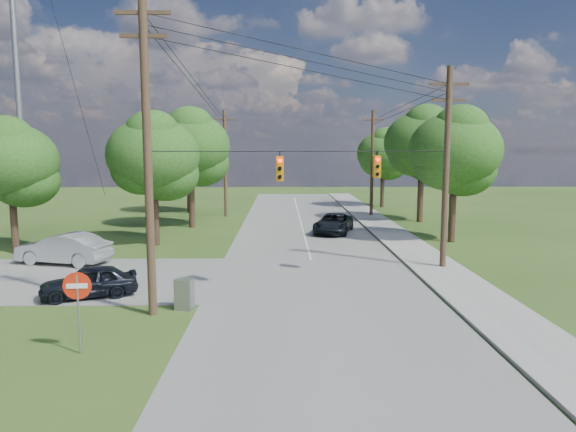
{
  "coord_description": "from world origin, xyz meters",
  "views": [
    {
      "loc": [
        0.34,
        -18.65,
        6.22
      ],
      "look_at": [
        0.63,
        5.0,
        3.21
      ],
      "focal_mm": 32.0,
      "sensor_mm": 36.0,
      "label": 1
    }
  ],
  "objects_px": {
    "pole_north_e": "(372,162)",
    "car_cross_silver": "(63,249)",
    "control_cabinet": "(184,294)",
    "do_not_enter_sign": "(78,295)",
    "pole_north_w": "(225,162)",
    "car_main_north": "(334,223)",
    "pole_sw": "(147,151)",
    "pole_ne": "(446,165)",
    "car_cross_dark": "(89,282)"
  },
  "relations": [
    {
      "from": "pole_sw",
      "to": "pole_north_w",
      "type": "height_order",
      "value": "pole_sw"
    },
    {
      "from": "pole_ne",
      "to": "do_not_enter_sign",
      "type": "height_order",
      "value": "pole_ne"
    },
    {
      "from": "car_main_north",
      "to": "car_cross_silver",
      "type": "bearing_deg",
      "value": -131.16
    },
    {
      "from": "pole_sw",
      "to": "car_main_north",
      "type": "relative_size",
      "value": 2.27
    },
    {
      "from": "pole_north_e",
      "to": "do_not_enter_sign",
      "type": "xyz_separation_m",
      "value": [
        -14.78,
        -33.4,
        -3.27
      ]
    },
    {
      "from": "pole_north_w",
      "to": "car_cross_silver",
      "type": "bearing_deg",
      "value": -107.86
    },
    {
      "from": "pole_north_w",
      "to": "car_main_north",
      "type": "distance_m",
      "value": 14.49
    },
    {
      "from": "car_cross_silver",
      "to": "pole_north_w",
      "type": "bearing_deg",
      "value": 176.5
    },
    {
      "from": "pole_north_e",
      "to": "do_not_enter_sign",
      "type": "bearing_deg",
      "value": -113.87
    },
    {
      "from": "pole_north_e",
      "to": "pole_north_w",
      "type": "xyz_separation_m",
      "value": [
        -13.9,
        0.0,
        0.0
      ]
    },
    {
      "from": "control_cabinet",
      "to": "do_not_enter_sign",
      "type": "bearing_deg",
      "value": -106.03
    },
    {
      "from": "pole_sw",
      "to": "car_cross_silver",
      "type": "distance_m",
      "value": 12.52
    },
    {
      "from": "car_cross_silver",
      "to": "control_cabinet",
      "type": "relative_size",
      "value": 4.18
    },
    {
      "from": "pole_north_w",
      "to": "car_main_north",
      "type": "height_order",
      "value": "pole_north_w"
    },
    {
      "from": "pole_ne",
      "to": "do_not_enter_sign",
      "type": "xyz_separation_m",
      "value": [
        -14.78,
        -11.4,
        -3.6
      ]
    },
    {
      "from": "pole_north_e",
      "to": "car_main_north",
      "type": "height_order",
      "value": "pole_north_e"
    },
    {
      "from": "pole_north_w",
      "to": "do_not_enter_sign",
      "type": "xyz_separation_m",
      "value": [
        -0.88,
        -33.4,
        -3.27
      ]
    },
    {
      "from": "pole_north_e",
      "to": "do_not_enter_sign",
      "type": "height_order",
      "value": "pole_north_e"
    },
    {
      "from": "car_cross_silver",
      "to": "car_cross_dark",
      "type": "bearing_deg",
      "value": 44.79
    },
    {
      "from": "pole_north_e",
      "to": "do_not_enter_sign",
      "type": "distance_m",
      "value": 36.68
    },
    {
      "from": "pole_ne",
      "to": "control_cabinet",
      "type": "bearing_deg",
      "value": -150.55
    },
    {
      "from": "pole_sw",
      "to": "do_not_enter_sign",
      "type": "xyz_separation_m",
      "value": [
        -1.28,
        -3.8,
        -4.36
      ]
    },
    {
      "from": "pole_sw",
      "to": "pole_north_w",
      "type": "distance_m",
      "value": 29.62
    },
    {
      "from": "pole_north_e",
      "to": "control_cabinet",
      "type": "distance_m",
      "value": 31.86
    },
    {
      "from": "car_cross_silver",
      "to": "pole_north_e",
      "type": "bearing_deg",
      "value": 149.61
    },
    {
      "from": "car_cross_silver",
      "to": "do_not_enter_sign",
      "type": "height_order",
      "value": "do_not_enter_sign"
    },
    {
      "from": "car_cross_silver",
      "to": "do_not_enter_sign",
      "type": "distance_m",
      "value": 13.94
    },
    {
      "from": "control_cabinet",
      "to": "do_not_enter_sign",
      "type": "relative_size",
      "value": 0.48
    },
    {
      "from": "pole_north_e",
      "to": "car_cross_silver",
      "type": "bearing_deg",
      "value": -134.75
    },
    {
      "from": "pole_north_e",
      "to": "car_cross_dark",
      "type": "distance_m",
      "value": 32.34
    },
    {
      "from": "pole_sw",
      "to": "pole_north_w",
      "type": "relative_size",
      "value": 1.2
    },
    {
      "from": "car_cross_dark",
      "to": "pole_sw",
      "type": "bearing_deg",
      "value": 34.03
    },
    {
      "from": "car_cross_silver",
      "to": "do_not_enter_sign",
      "type": "relative_size",
      "value": 2.0
    },
    {
      "from": "pole_north_e",
      "to": "car_main_north",
      "type": "xyz_separation_m",
      "value": [
        -4.64,
        -10.26,
        -4.37
      ]
    },
    {
      "from": "car_cross_silver",
      "to": "car_main_north",
      "type": "distance_m",
      "value": 19.1
    },
    {
      "from": "pole_ne",
      "to": "pole_north_w",
      "type": "relative_size",
      "value": 1.05
    },
    {
      "from": "pole_north_w",
      "to": "do_not_enter_sign",
      "type": "bearing_deg",
      "value": -91.52
    },
    {
      "from": "pole_north_w",
      "to": "car_cross_silver",
      "type": "relative_size",
      "value": 1.94
    },
    {
      "from": "do_not_enter_sign",
      "to": "pole_north_w",
      "type": "bearing_deg",
      "value": 84.05
    },
    {
      "from": "pole_sw",
      "to": "pole_north_e",
      "type": "xyz_separation_m",
      "value": [
        13.5,
        29.6,
        -1.1
      ]
    },
    {
      "from": "car_cross_dark",
      "to": "car_main_north",
      "type": "bearing_deg",
      "value": 123.85
    },
    {
      "from": "pole_north_e",
      "to": "car_main_north",
      "type": "distance_m",
      "value": 12.08
    },
    {
      "from": "pole_north_e",
      "to": "car_cross_silver",
      "type": "height_order",
      "value": "pole_north_e"
    },
    {
      "from": "pole_north_w",
      "to": "car_main_north",
      "type": "bearing_deg",
      "value": -47.95
    },
    {
      "from": "pole_ne",
      "to": "car_cross_silver",
      "type": "distance_m",
      "value": 21.13
    },
    {
      "from": "pole_ne",
      "to": "car_cross_silver",
      "type": "xyz_separation_m",
      "value": [
        -20.59,
        1.23,
        -4.59
      ]
    },
    {
      "from": "pole_north_e",
      "to": "control_cabinet",
      "type": "height_order",
      "value": "pole_north_e"
    },
    {
      "from": "car_cross_dark",
      "to": "do_not_enter_sign",
      "type": "relative_size",
      "value": 1.53
    },
    {
      "from": "pole_sw",
      "to": "pole_ne",
      "type": "xyz_separation_m",
      "value": [
        13.5,
        7.6,
        -0.76
      ]
    },
    {
      "from": "car_cross_dark",
      "to": "control_cabinet",
      "type": "bearing_deg",
      "value": 47.95
    }
  ]
}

